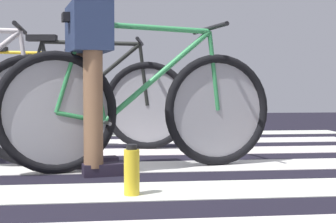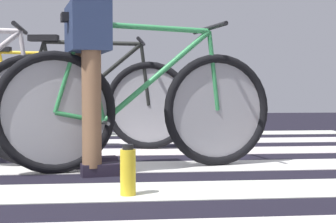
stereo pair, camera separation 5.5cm
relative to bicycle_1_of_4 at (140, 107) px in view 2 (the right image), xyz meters
name	(u,v)px [view 2 (the right image)]	position (x,y,z in m)	size (l,w,h in m)	color
ground	(77,176)	(-0.37, -0.13, -0.40)	(18.00, 14.00, 0.02)	black
crosswalk_markings	(84,178)	(-0.32, -0.28, -0.38)	(5.48, 5.78, 0.00)	silver
bicycle_1_of_4	(140,107)	(0.00, 0.00, 0.00)	(1.71, 0.57, 0.93)	black
cyclist_1_of_4	(88,64)	(-0.30, -0.06, 0.26)	(0.38, 0.45, 0.99)	brown
bicycle_3_of_4	(86,102)	(-0.39, 1.10, 0.00)	(1.73, 0.52, 0.93)	black
bicycle_4_of_4	(32,99)	(-1.03, 2.35, 0.00)	(1.73, 0.53, 0.93)	black
water_bottle	(128,171)	(-0.09, -0.74, -0.27)	(0.07, 0.07, 0.24)	yellow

